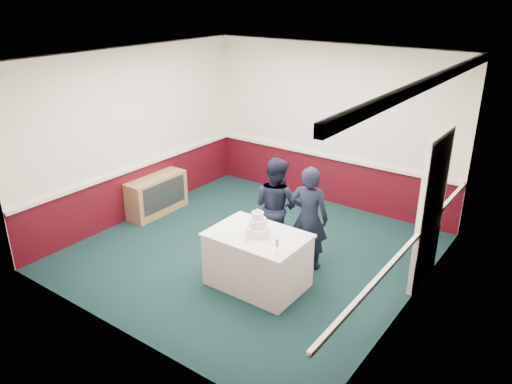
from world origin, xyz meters
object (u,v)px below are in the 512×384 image
Objects in this scene: cake_knife at (247,239)px; person_man at (275,207)px; cake_table at (258,259)px; champagne_flute at (277,244)px; wedding_cake at (258,227)px; sideboard at (157,195)px; person_woman at (309,218)px.

person_man is (-0.29, 1.12, -0.01)m from cake_knife.
cake_knife reaches higher than cake_table.
champagne_flute is at bearing -29.11° from cake_knife.
wedding_cake reaches higher than champagne_flute.
champagne_flute is (0.53, -0.08, 0.14)m from cake_knife.
sideboard is 5.85× the size of champagne_flute.
champagne_flute is 1.46m from person_man.
wedding_cake is 0.91m from person_woman.
cake_knife is 1.10m from person_woman.
cake_knife is (-0.03, -0.20, 0.39)m from cake_table.
cake_table is (2.91, -0.88, 0.05)m from sideboard.
person_woman is (0.30, 0.85, 0.39)m from cake_table.
cake_knife is at bearing 58.42° from person_woman.
person_man is at bearing 0.88° from sideboard.
champagne_flute is at bearing 85.98° from person_woman.
wedding_cake is 0.98m from person_man.
champagne_flute reaches higher than sideboard.
person_man reaches higher than cake_knife.
cake_table is 1.05m from person_man.
wedding_cake is 0.23× the size of person_man.
person_man is at bearing 109.40° from cake_table.
cake_table is at bearing 60.95° from cake_knife.
person_man is 0.63m from person_woman.
cake_table is 0.50m from wedding_cake.
champagne_flute reaches higher than cake_knife.
wedding_cake is at bearing 60.95° from cake_knife.
cake_knife is 0.55m from champagne_flute.
champagne_flute reaches higher than cake_table.
sideboard is 2.62m from person_man.
sideboard is 3.24m from person_woman.
person_man reaches higher than sideboard.
sideboard is 3.09m from wedding_cake.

